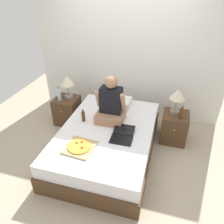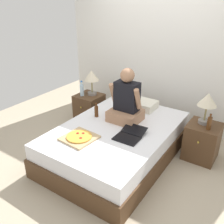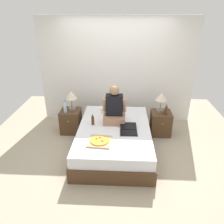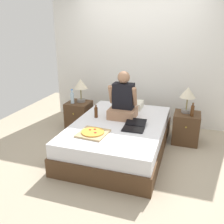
{
  "view_description": "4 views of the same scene",
  "coord_description": "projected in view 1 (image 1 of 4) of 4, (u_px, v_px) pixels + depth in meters",
  "views": [
    {
      "loc": [
        0.84,
        -2.62,
        2.53
      ],
      "look_at": [
        0.09,
        -0.02,
        0.83
      ],
      "focal_mm": 35.0,
      "sensor_mm": 36.0,
      "label": 1
    },
    {
      "loc": [
        1.65,
        -2.59,
        2.18
      ],
      "look_at": [
        0.05,
        -0.19,
        0.81
      ],
      "focal_mm": 40.0,
      "sensor_mm": 36.0,
      "label": 2
    },
    {
      "loc": [
        0.15,
        -3.75,
        2.6
      ],
      "look_at": [
        -0.04,
        0.01,
        0.82
      ],
      "focal_mm": 35.0,
      "sensor_mm": 36.0,
      "label": 3
    },
    {
      "loc": [
        1.04,
        -3.54,
        2.01
      ],
      "look_at": [
        -0.13,
        0.04,
        0.64
      ],
      "focal_mm": 40.0,
      "sensor_mm": 36.0,
      "label": 4
    }
  ],
  "objects": [
    {
      "name": "water_bottle",
      "position": [
        59.0,
        95.0,
        4.06
      ],
      "size": [
        0.07,
        0.07,
        0.28
      ],
      "color": "silver",
      "rests_on": "nightstand_left"
    },
    {
      "name": "ground_plane",
      "position": [
        107.0,
        152.0,
        3.68
      ],
      "size": [
        5.69,
        5.69,
        0.0
      ],
      "primitive_type": "plane",
      "color": "tan"
    },
    {
      "name": "nightstand_right",
      "position": [
        174.0,
        127.0,
        3.83
      ],
      "size": [
        0.44,
        0.47,
        0.53
      ],
      "color": "#4C331E",
      "rests_on": "ground"
    },
    {
      "name": "nightstand_left",
      "position": [
        67.0,
        110.0,
        4.31
      ],
      "size": [
        0.44,
        0.47,
        0.53
      ],
      "color": "#4C331E",
      "rests_on": "ground"
    },
    {
      "name": "lamp_on_right_nightstand",
      "position": [
        178.0,
        96.0,
        3.57
      ],
      "size": [
        0.26,
        0.26,
        0.45
      ],
      "color": "gray",
      "rests_on": "nightstand_right"
    },
    {
      "name": "bed",
      "position": [
        107.0,
        141.0,
        3.55
      ],
      "size": [
        1.44,
        2.12,
        0.49
      ],
      "color": "#4C331E",
      "rests_on": "ground"
    },
    {
      "name": "pizza_box",
      "position": [
        80.0,
        147.0,
        3.02
      ],
      "size": [
        0.43,
        0.43,
        0.05
      ],
      "color": "tan",
      "rests_on": "bed"
    },
    {
      "name": "wall_back",
      "position": [
        128.0,
        54.0,
        4.17
      ],
      "size": [
        3.69,
        0.12,
        2.5
      ],
      "primitive_type": "cube",
      "color": "silver",
      "rests_on": "ground"
    },
    {
      "name": "laptop",
      "position": [
        122.0,
        136.0,
        3.22
      ],
      "size": [
        0.33,
        0.42,
        0.07
      ],
      "color": "black",
      "rests_on": "bed"
    },
    {
      "name": "lamp_on_left_nightstand",
      "position": [
        67.0,
        82.0,
        4.03
      ],
      "size": [
        0.26,
        0.26,
        0.45
      ],
      "color": "gray",
      "rests_on": "nightstand_left"
    },
    {
      "name": "pillow",
      "position": [
        117.0,
        102.0,
        4.03
      ],
      "size": [
        0.52,
        0.34,
        0.12
      ],
      "primitive_type": "cube",
      "color": "silver",
      "rests_on": "bed"
    },
    {
      "name": "beer_bottle",
      "position": [
        181.0,
        113.0,
        3.54
      ],
      "size": [
        0.06,
        0.06,
        0.23
      ],
      "color": "#512D14",
      "rests_on": "nightstand_right"
    },
    {
      "name": "person_seated",
      "position": [
        111.0,
        105.0,
        3.47
      ],
      "size": [
        0.47,
        0.4,
        0.78
      ],
      "color": "#A37556",
      "rests_on": "bed"
    },
    {
      "name": "beer_bottle_on_bed",
      "position": [
        83.0,
        116.0,
        3.55
      ],
      "size": [
        0.06,
        0.06,
        0.22
      ],
      "color": "#4C2811",
      "rests_on": "bed"
    }
  ]
}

